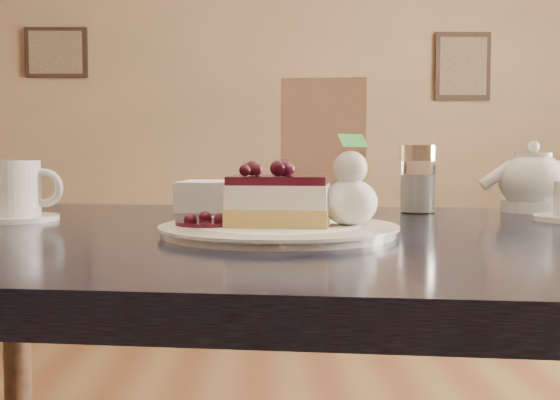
{
  "coord_description": "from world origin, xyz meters",
  "views": [
    {
      "loc": [
        0.17,
        -0.78,
        0.91
      ],
      "look_at": [
        0.19,
        0.04,
        0.85
      ],
      "focal_mm": 45.0,
      "sensor_mm": 36.0,
      "label": 1
    }
  ],
  "objects_px": {
    "cheesecake_slice": "(279,201)",
    "coffee_set": "(14,194)",
    "tea_set": "(540,187)",
    "main_table": "(283,291)",
    "dessert_plate": "(279,230)"
  },
  "relations": [
    {
      "from": "coffee_set",
      "to": "dessert_plate",
      "type": "bearing_deg",
      "value": -26.06
    },
    {
      "from": "dessert_plate",
      "to": "cheesecake_slice",
      "type": "bearing_deg",
      "value": -90.0
    },
    {
      "from": "main_table",
      "to": "tea_set",
      "type": "bearing_deg",
      "value": 36.91
    },
    {
      "from": "main_table",
      "to": "cheesecake_slice",
      "type": "height_order",
      "value": "cheesecake_slice"
    },
    {
      "from": "tea_set",
      "to": "coffee_set",
      "type": "bearing_deg",
      "value": -173.24
    },
    {
      "from": "main_table",
      "to": "dessert_plate",
      "type": "height_order",
      "value": "dessert_plate"
    },
    {
      "from": "cheesecake_slice",
      "to": "tea_set",
      "type": "xyz_separation_m",
      "value": [
        0.46,
        0.3,
        0.0
      ]
    },
    {
      "from": "main_table",
      "to": "tea_set",
      "type": "relative_size",
      "value": 4.88
    },
    {
      "from": "main_table",
      "to": "coffee_set",
      "type": "xyz_separation_m",
      "value": [
        -0.41,
        0.15,
        0.13
      ]
    },
    {
      "from": "coffee_set",
      "to": "tea_set",
      "type": "height_order",
      "value": "tea_set"
    },
    {
      "from": "dessert_plate",
      "to": "coffee_set",
      "type": "relative_size",
      "value": 2.02
    },
    {
      "from": "main_table",
      "to": "dessert_plate",
      "type": "relative_size",
      "value": 4.65
    },
    {
      "from": "cheesecake_slice",
      "to": "coffee_set",
      "type": "bearing_deg",
      "value": 162.02
    },
    {
      "from": "dessert_plate",
      "to": "coffee_set",
      "type": "xyz_separation_m",
      "value": [
        -0.41,
        0.2,
        0.04
      ]
    },
    {
      "from": "main_table",
      "to": "dessert_plate",
      "type": "xyz_separation_m",
      "value": [
        -0.01,
        -0.05,
        0.09
      ]
    }
  ]
}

